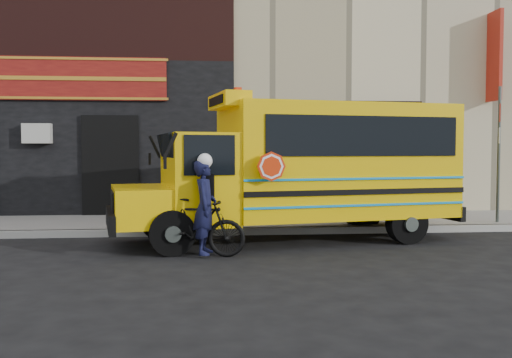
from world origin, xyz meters
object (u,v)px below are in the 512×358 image
object	(u,v)px
school_bus	(305,166)
bicycle	(197,227)
sign_pole	(499,151)
cyclist	(205,210)

from	to	relation	value
school_bus	bicycle	xyz separation A→B (m)	(-2.16, -1.56, -1.00)
sign_pole	school_bus	bearing A→B (deg)	-165.05
school_bus	cyclist	world-z (taller)	school_bus
school_bus	sign_pole	xyz separation A→B (m)	(4.78, 1.28, 0.31)
sign_pole	bicycle	distance (m)	7.62
sign_pole	cyclist	distance (m)	7.46
school_bus	bicycle	size ratio (longest dim) A/B	4.26
school_bus	cyclist	bearing A→B (deg)	-141.68
school_bus	bicycle	distance (m)	2.85
cyclist	bicycle	bearing A→B (deg)	81.12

